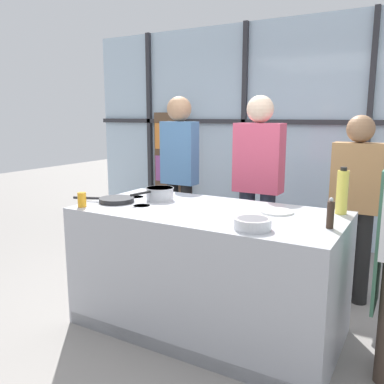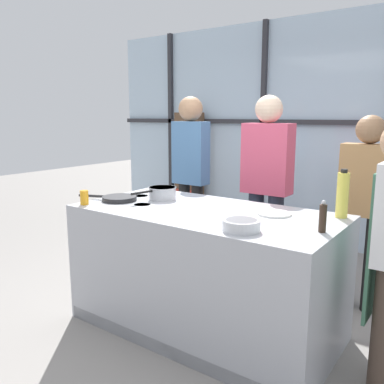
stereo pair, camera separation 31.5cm
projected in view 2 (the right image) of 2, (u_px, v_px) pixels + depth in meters
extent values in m
plane|color=gray|center=(204.00, 327.00, 3.16)|extent=(18.00, 18.00, 0.00)
cube|color=silver|center=(322.00, 134.00, 4.93)|extent=(6.40, 0.04, 2.80)
cube|color=#2D2D33|center=(321.00, 122.00, 4.86)|extent=(6.40, 0.06, 0.06)
cube|color=#2D2D33|center=(171.00, 130.00, 6.21)|extent=(0.06, 0.06, 2.80)
cube|color=#2D2D33|center=(262.00, 132.00, 5.33)|extent=(0.06, 0.06, 2.80)
cube|color=brown|center=(189.00, 170.00, 5.96)|extent=(0.42, 0.16, 1.66)
cube|color=red|center=(186.00, 202.00, 5.97)|extent=(0.35, 0.03, 0.37)
cube|color=#994C93|center=(185.00, 168.00, 5.88)|extent=(0.35, 0.03, 0.37)
cube|color=orange|center=(185.00, 136.00, 5.79)|extent=(0.35, 0.03, 0.37)
cube|color=#A8AAB2|center=(205.00, 270.00, 3.07)|extent=(1.95, 0.98, 0.93)
cube|color=black|center=(141.00, 201.00, 3.35)|extent=(0.52, 0.52, 0.01)
cube|color=black|center=(166.00, 349.00, 2.77)|extent=(1.91, 0.03, 0.10)
cylinder|color=#38383D|center=(120.00, 201.00, 3.32)|extent=(0.13, 0.13, 0.01)
cylinder|color=#38383D|center=(142.00, 205.00, 3.18)|extent=(0.13, 0.13, 0.01)
cylinder|color=#38383D|center=(140.00, 196.00, 3.52)|extent=(0.13, 0.13, 0.01)
cylinder|color=#38383D|center=(163.00, 200.00, 3.38)|extent=(0.13, 0.13, 0.01)
cylinder|color=#47382D|center=(382.00, 332.00, 2.33)|extent=(0.12, 0.12, 0.80)
cube|color=#38664C|center=(375.00, 246.00, 2.36)|extent=(0.02, 0.31, 0.88)
cylinder|color=black|center=(197.00, 226.00, 4.36)|extent=(0.12, 0.12, 0.91)
cylinder|color=black|center=(184.00, 224.00, 4.45)|extent=(0.12, 0.12, 0.91)
cube|color=#4C7AAD|center=(191.00, 153.00, 4.26)|extent=(0.38, 0.17, 0.65)
sphere|color=tan|center=(191.00, 109.00, 4.17)|extent=(0.25, 0.25, 0.25)
cylinder|color=#232838|center=(274.00, 241.00, 3.84)|extent=(0.15, 0.15, 0.90)
cylinder|color=#232838|center=(255.00, 237.00, 3.96)|extent=(0.15, 0.15, 0.90)
cube|color=#DB4C6B|center=(267.00, 159.00, 3.76)|extent=(0.45, 0.20, 0.65)
sphere|color=beige|center=(269.00, 109.00, 3.67)|extent=(0.25, 0.25, 0.25)
cylinder|color=black|center=(372.00, 265.00, 3.35)|extent=(0.13, 0.13, 0.81)
cylinder|color=black|center=(349.00, 260.00, 3.46)|extent=(0.13, 0.13, 0.81)
cube|color=#A37547|center=(367.00, 180.00, 3.28)|extent=(0.41, 0.18, 0.59)
sphere|color=#8C6647|center=(371.00, 129.00, 3.20)|extent=(0.23, 0.23, 0.23)
cylinder|color=#232326|center=(120.00, 198.00, 3.32)|extent=(0.28, 0.28, 0.04)
cylinder|color=#B26B2D|center=(119.00, 197.00, 3.32)|extent=(0.22, 0.22, 0.01)
cylinder|color=#232326|center=(91.00, 196.00, 3.38)|extent=(0.22, 0.10, 0.02)
cylinder|color=silver|center=(162.00, 193.00, 3.37)|extent=(0.22, 0.22, 0.10)
cylinder|color=silver|center=(162.00, 188.00, 3.36)|extent=(0.23, 0.23, 0.01)
cylinder|color=black|center=(142.00, 192.00, 3.22)|extent=(0.06, 0.20, 0.02)
cylinder|color=white|center=(274.00, 214.00, 2.85)|extent=(0.24, 0.24, 0.01)
cylinder|color=silver|center=(241.00, 225.00, 2.45)|extent=(0.23, 0.23, 0.07)
cylinder|color=#4C4C51|center=(241.00, 221.00, 2.44)|extent=(0.19, 0.19, 0.01)
cylinder|color=#E0CC4C|center=(342.00, 195.00, 2.75)|extent=(0.08, 0.08, 0.31)
cylinder|color=black|center=(344.00, 171.00, 2.72)|extent=(0.04, 0.04, 0.02)
cylinder|color=#332319|center=(323.00, 218.00, 2.41)|extent=(0.04, 0.04, 0.17)
sphere|color=#B2B2B7|center=(324.00, 202.00, 2.40)|extent=(0.03, 0.03, 0.03)
cylinder|color=orange|center=(84.00, 197.00, 3.17)|extent=(0.06, 0.06, 0.11)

